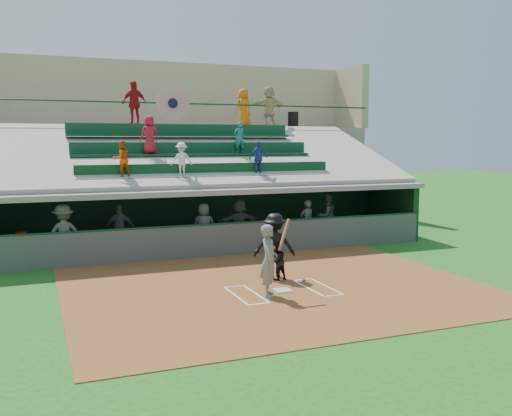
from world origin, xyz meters
name	(u,v)px	position (x,y,z in m)	size (l,w,h in m)	color
ground	(282,292)	(0.00, 0.00, 0.00)	(100.00, 100.00, 0.00)	#1A5718
dirt_slab	(275,287)	(0.00, 0.50, 0.01)	(11.00, 9.00, 0.02)	brown
home_plate	(283,290)	(0.00, 0.00, 0.04)	(0.43, 0.43, 0.03)	silver
batters_box_chalk	(283,291)	(0.00, 0.00, 0.02)	(2.65, 1.85, 0.01)	white
dugout_floor	(208,247)	(0.00, 6.75, 0.02)	(16.00, 3.50, 0.04)	gray
concourse_slab	(166,175)	(0.00, 13.50, 2.30)	(20.00, 3.00, 4.60)	gray
grandstand	(182,180)	(-0.01, 10.52, 2.26)	(20.40, 10.40, 7.80)	#4B504B
batter_at_plate	(269,260)	(-0.52, -0.32, 0.94)	(0.95, 0.81, 1.95)	#5E615C
catcher	(278,261)	(0.36, 1.13, 0.56)	(0.52, 0.41, 1.07)	black
home_umpire	(275,245)	(0.43, 1.52, 0.95)	(1.20, 0.69, 1.85)	black
dugout_bench	(206,235)	(0.26, 7.89, 0.29)	(16.48, 0.49, 0.49)	#955F36
white_table	(19,253)	(-6.47, 6.34, 0.35)	(0.70, 0.53, 0.62)	silver
water_cooler	(21,237)	(-6.39, 6.39, 0.83)	(0.35, 0.35, 0.35)	#C6490B
dugout_player_a	(64,233)	(-5.11, 5.75, 0.98)	(1.21, 0.70, 1.88)	#5F625D
dugout_player_b	(120,228)	(-3.16, 6.86, 0.89)	(0.99, 0.41, 1.70)	#60625C
dugout_player_c	(204,227)	(-0.31, 6.16, 0.88)	(0.82, 0.54, 1.68)	#61635D
dugout_player_d	(239,222)	(1.16, 6.51, 0.92)	(1.62, 0.52, 1.75)	#60635D
dugout_player_e	(307,221)	(3.77, 6.11, 0.86)	(0.60, 0.39, 1.64)	#5E615B
dugout_player_f	(327,216)	(4.89, 6.58, 0.95)	(0.89, 0.69, 1.82)	#555752
trash_bin	(293,120)	(6.44, 13.06, 5.00)	(0.53, 0.53, 0.79)	black
concourse_staff_a	(135,103)	(-1.67, 12.08, 5.57)	(1.13, 0.47, 1.93)	#A81313
concourse_staff_b	(243,108)	(3.64, 12.73, 5.51)	(0.89, 0.58, 1.83)	#CE650C
concourse_staff_c	(269,107)	(4.69, 12.06, 5.56)	(1.79, 0.57, 1.93)	tan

